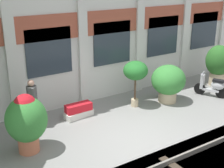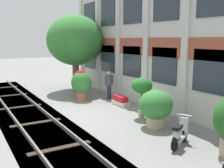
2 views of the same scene
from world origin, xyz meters
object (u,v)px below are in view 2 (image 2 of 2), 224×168
broadleaf_tree (75,42)px  scooter_near_curb (179,134)px  potted_plant_square_trough (120,101)px  resident_by_doorway (109,84)px  potted_plant_stone_basin (81,83)px  potted_plant_terracotta_small (142,87)px  potted_plant_glazed_jar (156,106)px

broadleaf_tree → scooter_near_curb: 10.93m
potted_plant_square_trough → resident_by_doorway: bearing=172.8°
scooter_near_curb → potted_plant_stone_basin: bearing=64.0°
scooter_near_curb → resident_by_doorway: bearing=52.6°
potted_plant_square_trough → resident_by_doorway: resident_by_doorway is taller
potted_plant_terracotta_small → scooter_near_curb: bearing=-16.0°
potted_plant_terracotta_small → potted_plant_stone_basin: size_ratio=1.02×
potted_plant_glazed_jar → scooter_near_curb: bearing=-17.6°
potted_plant_square_trough → potted_plant_terracotta_small: size_ratio=0.61×
potted_plant_terracotta_small → scooter_near_curb: size_ratio=1.41×
broadleaf_tree → potted_plant_stone_basin: size_ratio=2.86×
potted_plant_square_trough → resident_by_doorway: size_ratio=0.67×
potted_plant_glazed_jar → broadleaf_tree: bearing=178.6°
potted_plant_square_trough → potted_plant_terracotta_small: (2.26, -0.32, 1.15)m
broadleaf_tree → potted_plant_glazed_jar: size_ratio=3.36×
potted_plant_stone_basin → potted_plant_terracotta_small: bearing=11.6°
broadleaf_tree → potted_plant_terracotta_small: 7.46m
potted_plant_glazed_jar → resident_by_doorway: size_ratio=0.92×
potted_plant_glazed_jar → resident_by_doorway: bearing=170.7°
broadleaf_tree → potted_plant_square_trough: bearing=5.2°
broadleaf_tree → potted_plant_glazed_jar: 8.93m
potted_plant_square_trough → potted_plant_terracotta_small: potted_plant_terracotta_small is taller
potted_plant_terracotta_small → scooter_near_curb: potted_plant_terracotta_small is taller
potted_plant_stone_basin → resident_by_doorway: potted_plant_stone_basin is taller
broadleaf_tree → scooter_near_curb: broadleaf_tree is taller
potted_plant_stone_basin → broadleaf_tree: bearing=163.6°
broadleaf_tree → potted_plant_square_trough: broadleaf_tree is taller
potted_plant_glazed_jar → scooter_near_curb: 2.07m
broadleaf_tree → resident_by_doorway: size_ratio=3.08×
potted_plant_square_trough → potted_plant_stone_basin: bearing=-151.1°
potted_plant_square_trough → scooter_near_curb: scooter_near_curb is taller
potted_plant_square_trough → potted_plant_glazed_jar: 3.75m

